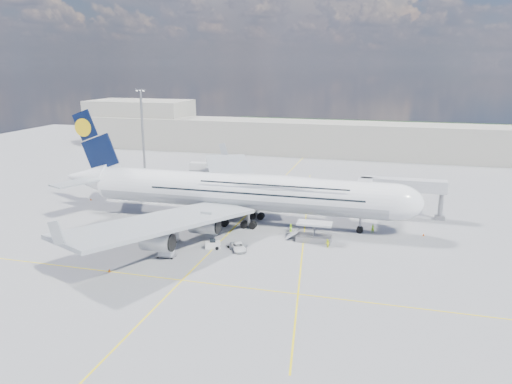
% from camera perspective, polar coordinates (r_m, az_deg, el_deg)
% --- Properties ---
extents(ground, '(300.00, 300.00, 0.00)m').
position_cam_1_polar(ground, '(96.43, -3.70, -5.26)').
color(ground, gray).
rests_on(ground, ground).
extents(taxi_line_main, '(0.25, 220.00, 0.01)m').
position_cam_1_polar(taxi_line_main, '(96.42, -3.70, -5.26)').
color(taxi_line_main, yellow).
rests_on(taxi_line_main, ground).
extents(taxi_line_cross, '(120.00, 0.25, 0.01)m').
position_cam_1_polar(taxi_line_cross, '(79.17, -8.45, -9.94)').
color(taxi_line_cross, yellow).
rests_on(taxi_line_cross, ground).
extents(taxi_line_diag, '(14.16, 99.06, 0.01)m').
position_cam_1_polar(taxi_line_diag, '(102.34, 5.59, -4.12)').
color(taxi_line_diag, yellow).
rests_on(taxi_line_diag, ground).
extents(airliner, '(77.26, 79.15, 23.71)m').
position_cam_1_polar(airliner, '(103.43, -1.84, 0.11)').
color(airliner, white).
rests_on(airliner, ground).
extents(jet_bridge, '(18.80, 12.10, 8.50)m').
position_cam_1_polar(jet_bridge, '(109.73, 14.82, 0.46)').
color(jet_bridge, '#B7B7BC').
rests_on(jet_bridge, ground).
extents(cargo_loader, '(8.53, 3.20, 3.67)m').
position_cam_1_polar(cargo_loader, '(94.89, 6.55, -4.86)').
color(cargo_loader, silver).
rests_on(cargo_loader, ground).
extents(light_mast, '(3.00, 0.70, 25.50)m').
position_cam_1_polar(light_mast, '(149.46, -12.83, 6.70)').
color(light_mast, gray).
rests_on(light_mast, ground).
extents(terminal, '(180.00, 16.00, 12.00)m').
position_cam_1_polar(terminal, '(185.09, 5.86, 6.17)').
color(terminal, '#B2AD9E').
rests_on(terminal, ground).
extents(hangar, '(40.00, 22.00, 18.00)m').
position_cam_1_polar(hangar, '(212.16, -13.04, 7.75)').
color(hangar, '#B2AD9E').
rests_on(hangar, ground).
extents(tree_line, '(160.00, 6.00, 8.00)m').
position_cam_1_polar(tree_line, '(227.77, 17.81, 6.60)').
color(tree_line, '#193814').
rests_on(tree_line, ground).
extents(dolly_row_a, '(3.60, 2.78, 2.02)m').
position_cam_1_polar(dolly_row_a, '(99.51, -13.88, -4.37)').
color(dolly_row_a, gray).
rests_on(dolly_row_a, ground).
extents(dolly_row_b, '(3.35, 1.88, 2.08)m').
position_cam_1_polar(dolly_row_b, '(88.02, -10.23, -6.67)').
color(dolly_row_b, gray).
rests_on(dolly_row_b, ground).
extents(dolly_row_c, '(2.89, 1.64, 1.78)m').
position_cam_1_polar(dolly_row_c, '(95.61, -9.55, -5.01)').
color(dolly_row_c, gray).
rests_on(dolly_row_c, ground).
extents(dolly_back, '(2.93, 1.73, 0.41)m').
position_cam_1_polar(dolly_back, '(101.94, -19.22, -4.78)').
color(dolly_back, gray).
rests_on(dolly_back, ground).
extents(dolly_nose_far, '(2.92, 1.95, 0.39)m').
position_cam_1_polar(dolly_nose_far, '(90.61, -2.17, -6.36)').
color(dolly_nose_far, gray).
rests_on(dolly_nose_far, ground).
extents(dolly_nose_near, '(3.68, 2.32, 0.51)m').
position_cam_1_polar(dolly_nose_near, '(91.38, -2.20, -6.12)').
color(dolly_nose_near, gray).
rests_on(dolly_nose_near, ground).
extents(baggage_tug, '(3.00, 2.11, 1.71)m').
position_cam_1_polar(baggage_tug, '(91.01, -4.96, -6.01)').
color(baggage_tug, silver).
rests_on(baggage_tug, ground).
extents(catering_truck_inner, '(6.69, 2.65, 4.00)m').
position_cam_1_polar(catering_truck_inner, '(122.71, -4.88, -0.03)').
color(catering_truck_inner, gray).
rests_on(catering_truck_inner, ground).
extents(catering_truck_outer, '(7.18, 3.19, 4.18)m').
position_cam_1_polar(catering_truck_outer, '(148.40, -6.29, 2.50)').
color(catering_truck_outer, gray).
rests_on(catering_truck_outer, ground).
extents(service_van, '(4.17, 5.09, 1.29)m').
position_cam_1_polar(service_van, '(89.96, -2.04, -6.28)').
color(service_van, white).
rests_on(service_van, ground).
extents(crew_nose, '(0.70, 0.56, 1.68)m').
position_cam_1_polar(crew_nose, '(101.65, 13.21, -4.08)').
color(crew_nose, '#9BE518').
rests_on(crew_nose, ground).
extents(crew_loader, '(1.03, 1.04, 1.70)m').
position_cam_1_polar(crew_loader, '(91.78, 8.17, -5.86)').
color(crew_loader, '#EFFC1A').
rests_on(crew_loader, ground).
extents(crew_wing, '(0.55, 0.94, 1.51)m').
position_cam_1_polar(crew_wing, '(95.38, -16.10, -5.57)').
color(crew_wing, '#B9FF1A').
rests_on(crew_wing, ground).
extents(crew_van, '(0.61, 0.84, 1.59)m').
position_cam_1_polar(crew_van, '(99.75, 3.99, -4.10)').
color(crew_van, '#A0F319').
rests_on(crew_van, ground).
extents(crew_tug, '(1.18, 0.75, 1.75)m').
position_cam_1_polar(crew_tug, '(90.76, -10.46, -6.18)').
color(crew_tug, '#AAE317').
rests_on(crew_tug, ground).
extents(cone_nose, '(0.42, 0.42, 0.54)m').
position_cam_1_polar(cone_nose, '(102.60, 18.60, -4.64)').
color(cone_nose, '#EF5D0C').
rests_on(cone_nose, ground).
extents(cone_wing_left_inner, '(0.41, 0.41, 0.52)m').
position_cam_1_polar(cone_wing_left_inner, '(115.83, -3.23, -1.72)').
color(cone_wing_left_inner, '#EF5D0C').
rests_on(cone_wing_left_inner, ground).
extents(cone_wing_left_outer, '(0.42, 0.42, 0.54)m').
position_cam_1_polar(cone_wing_left_outer, '(127.06, -4.67, -0.28)').
color(cone_wing_left_outer, '#EF5D0C').
rests_on(cone_wing_left_outer, ground).
extents(cone_wing_right_inner, '(0.50, 0.50, 0.64)m').
position_cam_1_polar(cone_wing_right_inner, '(99.96, -9.72, -4.54)').
color(cone_wing_right_inner, '#EF5D0C').
rests_on(cone_wing_right_inner, ground).
extents(cone_wing_right_outer, '(0.46, 0.46, 0.59)m').
position_cam_1_polar(cone_wing_right_outer, '(84.49, -16.43, -8.58)').
color(cone_wing_right_outer, '#EF5D0C').
rests_on(cone_wing_right_outer, ground).
extents(cone_tail, '(0.43, 0.43, 0.55)m').
position_cam_1_polar(cone_tail, '(128.68, -18.36, -0.79)').
color(cone_tail, '#EF5D0C').
rests_on(cone_tail, ground).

